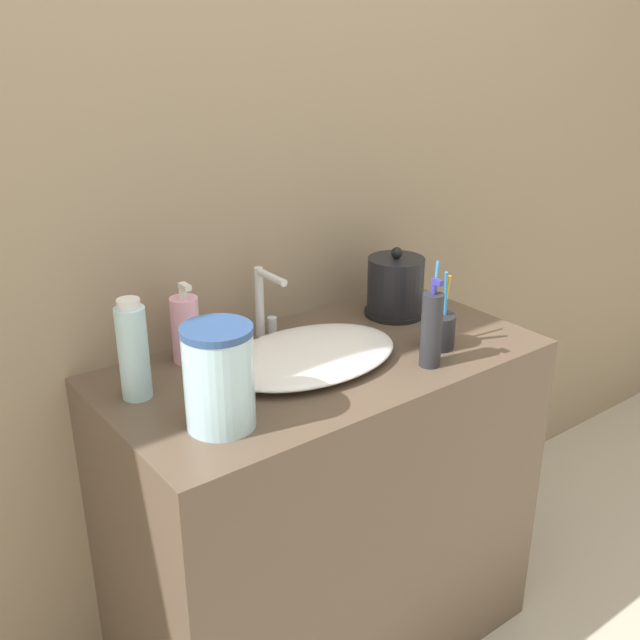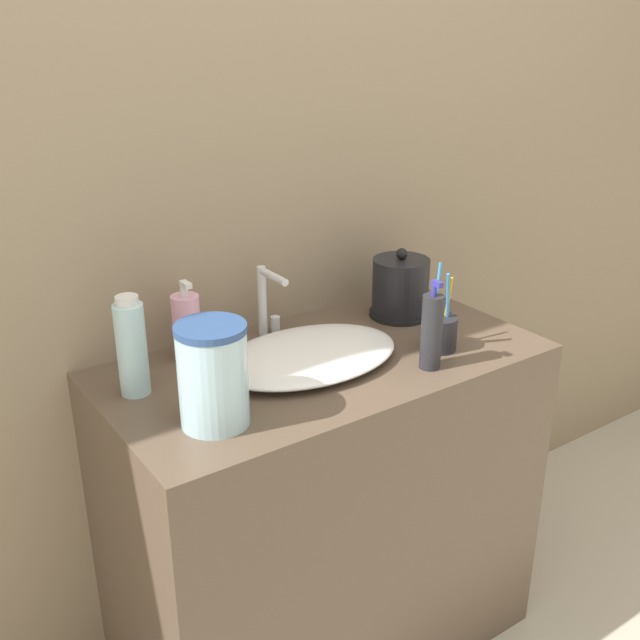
# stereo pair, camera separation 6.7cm
# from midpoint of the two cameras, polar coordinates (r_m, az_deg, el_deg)

# --- Properties ---
(wall_back) EXTENTS (6.00, 0.04, 2.60)m
(wall_back) POSITION_cam_midpoint_polar(r_m,az_deg,el_deg) (1.81, -6.36, 13.31)
(wall_back) COLOR gray
(wall_back) RESTS_ON ground_plane
(vanity_counter) EXTENTS (1.02, 0.53, 0.85)m
(vanity_counter) POSITION_cam_midpoint_polar(r_m,az_deg,el_deg) (1.94, -0.70, -14.33)
(vanity_counter) COLOR brown
(vanity_counter) RESTS_ON ground_plane
(sink_basin) EXTENTS (0.44, 0.30, 0.04)m
(sink_basin) POSITION_cam_midpoint_polar(r_m,az_deg,el_deg) (1.69, -2.02, -2.70)
(sink_basin) COLOR white
(sink_basin) RESTS_ON vanity_counter
(faucet) EXTENTS (0.06, 0.12, 0.18)m
(faucet) POSITION_cam_midpoint_polar(r_m,az_deg,el_deg) (1.80, -5.33, 1.52)
(faucet) COLOR silver
(faucet) RESTS_ON vanity_counter
(electric_kettle) EXTENTS (0.16, 0.16, 0.18)m
(electric_kettle) POSITION_cam_midpoint_polar(r_m,az_deg,el_deg) (1.95, 4.77, 2.40)
(electric_kettle) COLOR black
(electric_kettle) RESTS_ON vanity_counter
(toothbrush_cup) EXTENTS (0.08, 0.08, 0.21)m
(toothbrush_cup) POSITION_cam_midpoint_polar(r_m,az_deg,el_deg) (1.78, 7.90, -0.75)
(toothbrush_cup) COLOR #232328
(toothbrush_cup) RESTS_ON vanity_counter
(lotion_bottle) EXTENTS (0.05, 0.05, 0.21)m
(lotion_bottle) POSITION_cam_midpoint_polar(r_m,az_deg,el_deg) (1.67, 7.35, -0.73)
(lotion_bottle) COLOR #28282D
(lotion_bottle) RESTS_ON vanity_counter
(shampoo_bottle) EXTENTS (0.06, 0.06, 0.22)m
(shampoo_bottle) POSITION_cam_midpoint_polar(r_m,az_deg,el_deg) (1.57, -15.24, -2.29)
(shampoo_bottle) COLOR silver
(shampoo_bottle) RESTS_ON vanity_counter
(mouthwash_bottle) EXTENTS (0.06, 0.06, 0.19)m
(mouthwash_bottle) POSITION_cam_midpoint_polar(r_m,az_deg,el_deg) (1.71, -11.32, -0.67)
(mouthwash_bottle) COLOR #EAA8C6
(mouthwash_bottle) RESTS_ON vanity_counter
(water_pitcher) EXTENTS (0.14, 0.14, 0.21)m
(water_pitcher) POSITION_cam_midpoint_polar(r_m,az_deg,el_deg) (1.43, -9.05, -4.34)
(water_pitcher) COLOR #B2DBEA
(water_pitcher) RESTS_ON vanity_counter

